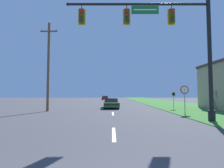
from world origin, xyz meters
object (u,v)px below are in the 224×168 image
Objects in this scene: utility_pole_near at (48,65)px; far_car at (105,98)px; route_sign_post at (173,96)px; car_ahead at (111,103)px; signal_mast at (171,39)px; stop_sign at (184,93)px.

far_car is at bearing 82.59° from utility_pole_near.
route_sign_post is 14.40m from utility_pole_near.
car_ahead is at bearing 32.45° from utility_pole_near.
car_ahead is 8.83m from utility_pole_near.
signal_mast reaches higher than car_ahead.
utility_pole_near is (-6.54, -4.16, 4.22)m from car_ahead.
signal_mast reaches higher than far_car.
route_sign_post is (7.30, -1.98, 0.92)m from car_ahead.
signal_mast is at bearing -69.44° from car_ahead.
stop_sign is at bearing -44.45° from car_ahead.
far_car is at bearing 105.69° from route_sign_post.
far_car is (-6.06, 41.93, -4.85)m from signal_mast.
car_ahead is at bearing -86.37° from far_car.
utility_pole_near is (-13.85, -2.18, 3.29)m from route_sign_post.
utility_pole_near is at bearing 147.64° from signal_mast.
signal_mast reaches higher than route_sign_post.
signal_mast is 1.05× the size of utility_pole_near.
far_car is at bearing 102.97° from stop_sign.
utility_pole_near is (-10.63, 6.74, -0.63)m from signal_mast.
signal_mast is 2.26× the size of far_car.
signal_mast reaches higher than stop_sign.
stop_sign is 0.27× the size of utility_pole_near.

